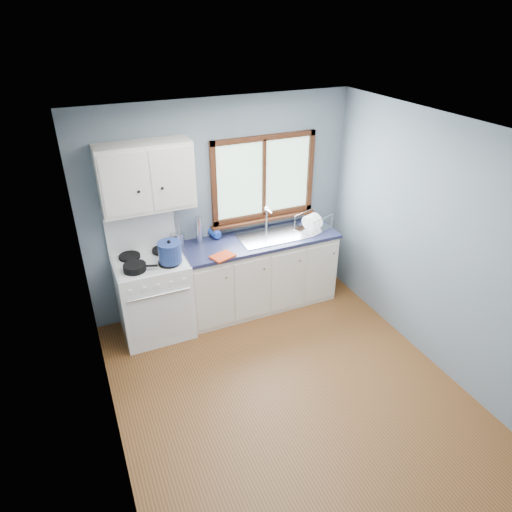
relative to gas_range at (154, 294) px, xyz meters
name	(u,v)px	position (x,y,z in m)	size (l,w,h in m)	color
floor	(288,391)	(0.95, -1.47, -0.50)	(3.20, 3.60, 0.02)	brown
ceiling	(300,135)	(0.95, -1.47, 2.02)	(3.20, 3.60, 0.02)	white
wall_back	(221,208)	(0.95, 0.34, 0.76)	(3.20, 0.02, 2.50)	slate
wall_front	(452,449)	(0.95, -3.28, 0.76)	(3.20, 0.02, 2.50)	slate
wall_left	(97,331)	(-0.66, -1.47, 0.76)	(0.02, 3.60, 2.50)	slate
wall_right	(439,248)	(2.56, -1.47, 0.76)	(0.02, 3.60, 2.50)	slate
gas_range	(154,294)	(0.00, 0.00, 0.00)	(0.76, 0.69, 1.36)	white
base_cabinets	(259,275)	(1.31, 0.02, -0.08)	(1.85, 0.60, 0.88)	silver
countertop	(260,240)	(1.31, 0.02, 0.41)	(1.89, 0.64, 0.04)	#181C36
sink	(273,240)	(1.49, 0.02, 0.37)	(0.84, 0.46, 0.44)	silver
window	(264,184)	(1.48, 0.30, 0.98)	(1.36, 0.10, 1.03)	#9EC6A8
upper_cabinets	(146,177)	(0.10, 0.15, 1.31)	(0.95, 0.35, 0.70)	silver
skillet	(135,266)	(-0.17, -0.16, 0.49)	(0.37, 0.30, 0.05)	black
stockpot	(170,252)	(0.20, -0.16, 0.58)	(0.34, 0.34, 0.25)	navy
utensil_crock	(179,240)	(0.38, 0.20, 0.51)	(0.14, 0.14, 0.42)	silver
thermos	(199,230)	(0.63, 0.19, 0.59)	(0.08, 0.08, 0.32)	silver
soap_bottle	(218,229)	(0.85, 0.18, 0.57)	(0.11, 0.11, 0.28)	#1A3DA2
dish_towel	(223,256)	(0.75, -0.23, 0.44)	(0.25, 0.18, 0.02)	red
dish_rack	(313,225)	(2.00, -0.02, 0.48)	(0.47, 0.42, 0.20)	silver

